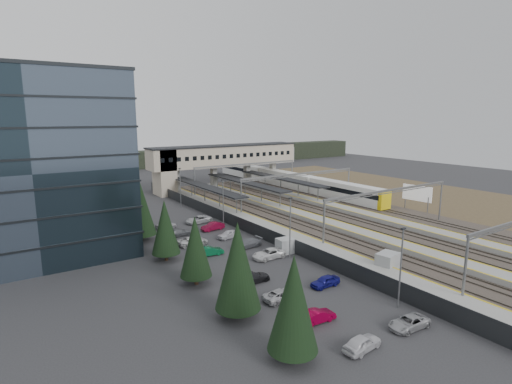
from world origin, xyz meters
TOP-DOWN VIEW (x-y plane):
  - ground at (0.00, 0.00)m, footprint 220.00×220.00m
  - office_building at (-36.00, 12.00)m, footprint 24.30×18.30m
  - conifer_row at (-22.00, -3.86)m, footprint 4.42×49.82m
  - car_park at (-13.42, -4.36)m, footprint 10.64×44.62m
  - lampposts at (-8.00, 1.25)m, footprint 0.50×53.25m
  - fence at (-6.50, 5.00)m, footprint 0.08×90.00m
  - relay_cabin_near at (-1.18, -18.26)m, footprint 3.06×2.51m
  - relay_cabin_far at (-7.41, -6.29)m, footprint 2.33×1.98m
  - rail_corridor at (9.34, 5.00)m, footprint 34.00×90.00m
  - canopies at (7.00, 27.00)m, footprint 23.10×30.00m
  - footbridge at (7.70, 42.00)m, footprint 40.40×6.40m
  - gantries at (12.00, 3.00)m, footprint 28.40×62.28m
  - train at (24.00, 33.58)m, footprint 3.04×63.47m
  - billboard at (29.05, -1.17)m, footprint 0.73×6.02m
  - scrub_east at (45.00, 5.00)m, footprint 34.00×120.00m
  - treeline_far at (23.81, 92.28)m, footprint 170.00×19.00m

SIDE VIEW (x-z plane):
  - ground at x=0.00m, z-range 0.00..0.00m
  - scrub_east at x=45.00m, z-range 0.00..0.06m
  - rail_corridor at x=9.34m, z-range -0.17..0.75m
  - car_park at x=-13.42m, z-range -0.03..1.26m
  - fence at x=-6.50m, z-range 0.00..2.00m
  - relay_cabin_far at x=-7.41m, z-range 0.00..2.03m
  - relay_cabin_near at x=-1.18m, z-range 0.00..2.26m
  - train at x=24.00m, z-range 0.26..4.09m
  - treeline_far at x=23.81m, z-range -0.55..6.45m
  - billboard at x=29.05m, z-range 0.89..6.02m
  - canopies at x=7.00m, z-range 2.28..5.56m
  - lampposts at x=-8.00m, z-range 0.30..8.37m
  - conifer_row at x=-22.00m, z-range 0.09..9.59m
  - gantries at x=12.00m, z-range 2.41..9.58m
  - footbridge at x=7.70m, z-range 2.33..13.53m
  - office_building at x=-36.00m, z-range 0.04..24.34m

